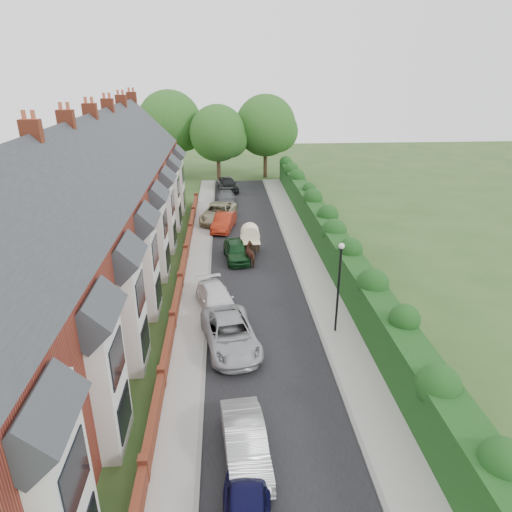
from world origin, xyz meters
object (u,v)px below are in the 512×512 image
Objects in this scene: horse_cart at (250,237)px; car_green at (236,251)px; lamppost at (339,277)px; horse at (252,254)px; car_beige at (218,213)px; car_silver_a at (245,443)px; car_white at (216,299)px; car_grey at (226,198)px; car_red at (224,222)px; car_silver_b at (230,334)px; car_black at (228,184)px.

car_green is at bearing -136.28° from horse_cart.
lamppost is 2.79× the size of horse.
lamppost is 11.89m from car_green.
horse is (2.46, -10.29, -0.02)m from car_beige.
car_silver_a is 11.26m from car_white.
car_grey is at bearing 86.06° from car_green.
lamppost reaches higher than car_green.
car_red is 0.99× the size of car_grey.
horse reaches higher than car_green.
car_white is 7.61m from car_green.
horse is at bearing -64.19° from car_beige.
car_grey is (0.81, 22.60, -0.02)m from car_white.
car_beige is 10.58m from horse.
car_silver_b is at bearing 88.19° from car_silver_a.
car_red is 13.64m from car_black.
horse_cart is at bearing 72.09° from car_silver_b.
car_grey is (-0.59, 15.12, -0.07)m from car_green.
car_red is (0.52, 14.37, 0.06)m from car_white.
car_grey is (-5.59, 25.60, -2.66)m from lamppost.
horse_cart reaches higher than car_black.
horse_cart is (1.73, 12.49, 0.60)m from car_silver_b.
car_white is 6.97m from horse.
car_red reaches higher than car_grey.
horse is at bearing -90.00° from horse_cart.
car_silver_b is (-5.65, -0.97, -2.55)m from lamppost.
horse is (1.97, -7.86, 0.06)m from car_red.
lamppost is 1.17× the size of car_grey.
horse_cart is (1.08, 1.04, 0.64)m from car_green.
horse_cart reaches higher than car_beige.
car_silver_b is at bearing -99.45° from car_green.
horse_cart is at bearing -83.38° from car_grey.
horse is (1.34, 17.71, 0.08)m from car_silver_a.
horse_cart is at bearing -61.11° from car_beige.
car_beige is (-0.72, 20.77, 0.05)m from car_silver_b.
car_black is (0.23, 5.40, 0.16)m from car_grey.
car_silver_a is 39.20m from car_black.
car_black is 2.54× the size of horse.
horse is (1.68, -16.08, 0.14)m from car_grey.
horse is at bearing -63.83° from car_red.
lamppost is 6.28m from car_silver_b.
horse_cart is at bearing 37.53° from car_green.
car_white is at bearing 90.68° from car_silver_b.
horse is (1.45, -21.49, -0.02)m from car_black.
car_green is (1.40, 7.48, 0.05)m from car_white.
car_red is 2.37× the size of horse.
car_white is at bearing -79.95° from car_red.
lamppost is 31.56m from car_black.
car_green is 1.27× the size of horse_cart.
car_silver_a is at bearing -93.88° from horse_cart.
horse_cart is at bearing -96.46° from car_black.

